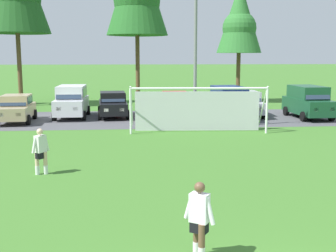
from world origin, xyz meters
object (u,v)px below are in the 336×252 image
at_px(player_winger_left, 199,221).
at_px(street_lamp, 198,56).
at_px(player_defender_far, 41,151).
at_px(soccer_ball, 199,228).
at_px(parked_car_slot_center, 175,104).
at_px(parked_car_slot_far_right, 308,102).
at_px(soccer_goal, 198,108).
at_px(parked_car_slot_right, 246,104).
at_px(parked_car_slot_far_left, 16,108).
at_px(parked_car_slot_left, 72,101).
at_px(parked_car_slot_center_left, 113,104).
at_px(parked_car_slot_center_right, 229,102).

xyz_separation_m(player_winger_left, street_lamp, (2.45, 15.86, 3.31)).
distance_m(player_defender_far, street_lamp, 11.81).
distance_m(soccer_ball, street_lamp, 15.25).
xyz_separation_m(parked_car_slot_center, parked_car_slot_far_right, (8.87, -1.22, 0.24)).
bearing_deg(parked_car_slot_center, player_defender_far, -113.89).
height_order(soccer_goal, parked_car_slot_right, soccer_goal).
xyz_separation_m(parked_car_slot_far_left, parked_car_slot_left, (3.21, 1.85, 0.24)).
bearing_deg(parked_car_slot_center_left, parked_car_slot_center_right, -12.03).
xyz_separation_m(player_defender_far, player_winger_left, (4.52, -6.92, 0.00)).
xyz_separation_m(player_winger_left, parked_car_slot_right, (6.69, 21.09, 0.05)).
relative_size(player_winger_left, parked_car_slot_center_right, 0.35).
distance_m(parked_car_slot_left, parked_car_slot_center, 7.04).
height_order(parked_car_slot_center_right, parked_car_slot_right, parked_car_slot_center_right).
relative_size(soccer_goal, player_defender_far, 4.59).
xyz_separation_m(soccer_ball, parked_car_slot_left, (-5.53, 20.15, 1.00)).
bearing_deg(parked_car_slot_center_left, soccer_ball, -82.18).
relative_size(parked_car_slot_center, parked_car_slot_far_right, 0.90).
relative_size(parked_car_slot_far_left, parked_car_slot_left, 0.93).
distance_m(player_winger_left, parked_car_slot_right, 22.13).
height_order(player_winger_left, street_lamp, street_lamp).
distance_m(parked_car_slot_right, street_lamp, 7.48).
bearing_deg(parked_car_slot_right, soccer_goal, -126.73).
bearing_deg(soccer_goal, parked_car_slot_far_left, 158.36).
bearing_deg(soccer_ball, parked_car_slot_far_right, 60.70).
bearing_deg(soccer_ball, parked_car_slot_left, 105.35).
relative_size(soccer_ball, parked_car_slot_right, 0.05).
bearing_deg(parked_car_slot_far_right, street_lamp, -154.18).
xyz_separation_m(parked_car_slot_left, parked_car_slot_far_right, (15.90, -1.67, 0.00)).
xyz_separation_m(soccer_ball, street_lamp, (2.23, 14.54, 4.03)).
distance_m(soccer_goal, parked_car_slot_left, 9.84).
bearing_deg(parked_car_slot_center, parked_car_slot_left, 176.28).
bearing_deg(parked_car_slot_center_right, parked_car_slot_far_left, -179.43).
xyz_separation_m(soccer_goal, parked_car_slot_center, (-0.65, 5.71, -0.42)).
distance_m(soccer_ball, player_winger_left, 1.52).
height_order(parked_car_slot_far_left, parked_car_slot_left, parked_car_slot_left).
height_order(soccer_ball, parked_car_slot_center, parked_car_slot_center).
bearing_deg(parked_car_slot_left, player_winger_left, -76.11).
bearing_deg(street_lamp, soccer_ball, -98.73).
bearing_deg(soccer_goal, parked_car_slot_center_left, 128.77).
xyz_separation_m(parked_car_slot_center_right, parked_car_slot_right, (1.51, 1.34, -0.24)).
relative_size(parked_car_slot_center_left, parked_car_slot_center, 1.03).
bearing_deg(street_lamp, player_defender_far, -127.99).
relative_size(parked_car_slot_far_left, parked_car_slot_right, 1.01).
xyz_separation_m(soccer_ball, parked_car_slot_far_left, (-8.74, 18.29, 0.77)).
distance_m(parked_car_slot_center, parked_car_slot_center_right, 3.69).
bearing_deg(parked_car_slot_center, street_lamp, -81.83).
bearing_deg(parked_car_slot_center_right, player_defender_far, -127.10).
xyz_separation_m(parked_car_slot_left, parked_car_slot_center, (7.02, -0.46, -0.24)).
height_order(soccer_ball, street_lamp, street_lamp).
height_order(soccer_ball, parked_car_slot_right, parked_car_slot_right).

